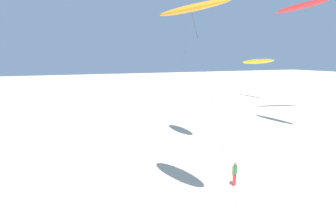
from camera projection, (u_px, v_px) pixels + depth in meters
name	position (u px, v px, depth m)	size (l,w,h in m)	color
flying_kite_1	(191.00, 8.00, 13.91)	(2.63, 9.31, 11.02)	orange
flying_kite_4	(304.00, 6.00, 39.21)	(7.76, 9.06, 16.81)	red
flying_kite_5	(257.00, 61.00, 55.65)	(2.22, 13.86, 8.24)	yellow
person_near_left	(235.00, 173.00, 17.75)	(0.48, 0.29, 1.58)	red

